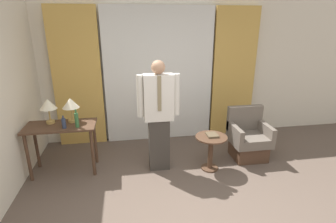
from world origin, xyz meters
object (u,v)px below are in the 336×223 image
at_px(bottle_by_lamp, 77,120).
at_px(person, 159,113).
at_px(armchair, 248,140).
at_px(bottle_near_edge, 64,123).
at_px(side_table, 211,147).
at_px(book, 212,135).
at_px(desk, 62,134).
at_px(table_lamp_left, 48,105).
at_px(table_lamp_right, 71,104).

bearing_deg(bottle_by_lamp, person, -1.90).
bearing_deg(armchair, bottle_near_edge, -178.14).
xyz_separation_m(bottle_by_lamp, person, (1.23, -0.04, 0.05)).
height_order(side_table, book, book).
bearing_deg(desk, bottle_by_lamp, -24.30).
xyz_separation_m(table_lamp_left, side_table, (2.48, -0.44, -0.70)).
relative_size(desk, book, 5.19).
bearing_deg(table_lamp_left, desk, -34.58).
xyz_separation_m(table_lamp_left, book, (2.50, -0.41, -0.49)).
height_order(table_lamp_left, bottle_by_lamp, table_lamp_left).
relative_size(table_lamp_right, armchair, 0.44).
bearing_deg(side_table, person, 168.99).
height_order(bottle_near_edge, book, bottle_near_edge).
bearing_deg(bottle_near_edge, bottle_by_lamp, 3.15).
relative_size(desk, side_table, 1.82).
height_order(desk, book, desk).
distance_m(table_lamp_left, bottle_by_lamp, 0.53).
distance_m(bottle_by_lamp, person, 1.23).
distance_m(table_lamp_left, bottle_near_edge, 0.41).
relative_size(table_lamp_right, side_table, 0.67).
height_order(desk, person, person).
height_order(bottle_by_lamp, book, bottle_by_lamp).
xyz_separation_m(desk, table_lamp_right, (0.16, 0.11, 0.43)).
bearing_deg(book, desk, 172.69).
distance_m(table_lamp_right, armchair, 3.03).
relative_size(armchair, book, 4.37).
bearing_deg(person, desk, 173.75).
distance_m(desk, bottle_by_lamp, 0.40).
bearing_deg(person, armchair, 4.60).
distance_m(bottle_near_edge, book, 2.27).
bearing_deg(desk, person, -6.25).
height_order(table_lamp_left, book, table_lamp_left).
distance_m(person, side_table, 1.01).
xyz_separation_m(desk, armchair, (3.10, -0.04, -0.32)).
bearing_deg(side_table, book, 53.63).
distance_m(table_lamp_right, side_table, 2.30).
bearing_deg(table_lamp_right, bottle_near_edge, -107.20).
distance_m(desk, armchair, 3.11).
bearing_deg(book, bottle_by_lamp, 175.12).
bearing_deg(table_lamp_left, bottle_near_edge, -44.37).
relative_size(bottle_by_lamp, book, 1.38).
xyz_separation_m(desk, table_lamp_left, (-0.16, 0.11, 0.43)).
distance_m(desk, side_table, 2.35).
relative_size(table_lamp_left, bottle_by_lamp, 1.39).
distance_m(desk, table_lamp_left, 0.48).
relative_size(table_lamp_left, bottle_near_edge, 2.00).
height_order(table_lamp_left, table_lamp_right, same).
xyz_separation_m(table_lamp_right, book, (2.17, -0.41, -0.49)).
bearing_deg(bottle_near_edge, armchair, 1.86).
height_order(table_lamp_right, side_table, table_lamp_right).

